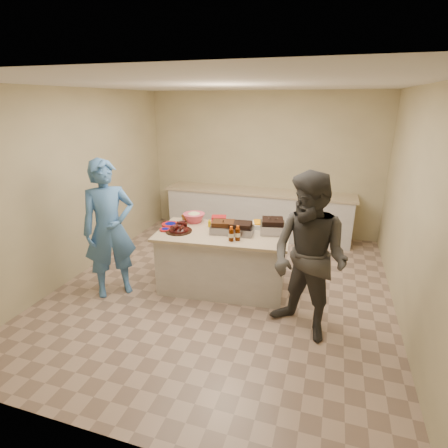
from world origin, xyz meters
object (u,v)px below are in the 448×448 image
(coleslaw_bowl, at_px, (194,222))
(mustard_bottle, at_px, (210,227))
(rib_platter, at_px, (179,231))
(roasting_pan, at_px, (272,232))
(guest_gray, at_px, (302,332))
(plastic_cup, at_px, (185,221))
(guest_blue, at_px, (117,291))
(bbq_bottle_b, at_px, (238,240))
(bbq_bottle_a, at_px, (231,241))
(island, at_px, (223,287))

(coleslaw_bowl, relative_size, mustard_bottle, 2.71)
(rib_platter, distance_m, roasting_pan, 1.27)
(coleslaw_bowl, xyz_separation_m, guest_gray, (1.72, -0.99, -0.84))
(plastic_cup, bearing_deg, rib_platter, -77.68)
(coleslaw_bowl, xyz_separation_m, guest_blue, (-0.85, -0.85, -0.84))
(bbq_bottle_b, relative_size, mustard_bottle, 1.67)
(coleslaw_bowl, relative_size, guest_blue, 0.17)
(rib_platter, height_order, guest_gray, rib_platter)
(coleslaw_bowl, bearing_deg, plastic_cup, -173.29)
(rib_platter, height_order, roasting_pan, rib_platter)
(guest_blue, relative_size, guest_gray, 1.00)
(roasting_pan, bearing_deg, guest_gray, -70.22)
(roasting_pan, distance_m, bbq_bottle_a, 0.64)
(mustard_bottle, height_order, plastic_cup, mustard_bottle)
(roasting_pan, relative_size, guest_blue, 0.18)
(plastic_cup, height_order, guest_gray, plastic_cup)
(rib_platter, xyz_separation_m, mustard_bottle, (0.34, 0.30, 0.00))
(roasting_pan, bearing_deg, plastic_cup, 165.24)
(coleslaw_bowl, bearing_deg, roasting_pan, -4.33)
(bbq_bottle_a, relative_size, mustard_bottle, 1.65)
(island, bearing_deg, roasting_pan, 11.08)
(rib_platter, bearing_deg, island, 15.03)
(island, distance_m, plastic_cup, 1.10)
(guest_blue, bearing_deg, coleslaw_bowl, 1.40)
(guest_blue, bearing_deg, plastic_cup, 5.98)
(guest_blue, height_order, guest_gray, guest_gray)
(rib_platter, distance_m, guest_gray, 2.03)
(roasting_pan, relative_size, guest_gray, 0.18)
(bbq_bottle_b, bearing_deg, rib_platter, 175.67)
(coleslaw_bowl, distance_m, guest_gray, 2.15)
(island, bearing_deg, guest_blue, -162.92)
(bbq_bottle_a, height_order, guest_blue, bbq_bottle_a)
(rib_platter, distance_m, guest_blue, 1.23)
(bbq_bottle_b, bearing_deg, guest_gray, -28.00)
(guest_blue, bearing_deg, rib_platter, -16.16)
(bbq_bottle_a, xyz_separation_m, guest_blue, (-1.58, -0.31, -0.84))
(coleslaw_bowl, distance_m, guest_blue, 1.46)
(island, relative_size, coleslaw_bowl, 5.56)
(coleslaw_bowl, height_order, guest_blue, coleslaw_bowl)
(coleslaw_bowl, bearing_deg, bbq_bottle_a, -36.71)
(rib_platter, distance_m, bbq_bottle_b, 0.85)
(roasting_pan, bearing_deg, island, -175.20)
(island, bearing_deg, rib_platter, -170.30)
(rib_platter, bearing_deg, roasting_pan, 15.75)
(roasting_pan, xyz_separation_m, coleslaw_bowl, (-1.17, 0.09, 0.00))
(island, xyz_separation_m, bbq_bottle_a, (0.19, -0.26, 0.84))
(roasting_pan, xyz_separation_m, guest_blue, (-2.02, -0.76, -0.84))
(bbq_bottle_b, xyz_separation_m, guest_gray, (0.92, -0.49, -0.84))
(plastic_cup, relative_size, guest_gray, 0.06)
(coleslaw_bowl, distance_m, bbq_bottle_a, 0.90)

